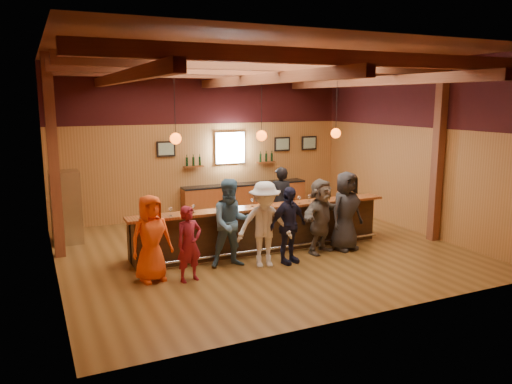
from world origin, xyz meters
The scene contains 27 objects.
room centered at (0.00, 0.06, 3.21)m, with size 9.04×9.00×4.52m.
bar_counter centered at (0.02, 0.15, 0.52)m, with size 6.30×1.07×1.11m.
back_bar_cabinet centered at (1.20, 3.72, 0.48)m, with size 4.00×0.52×0.95m.
window centered at (0.80, 3.95, 2.05)m, with size 0.95×0.09×0.95m.
framed_pictures centered at (1.67, 3.94, 2.10)m, with size 5.35×0.05×0.45m.
wine_shelves centered at (0.80, 3.88, 1.62)m, with size 3.00×0.18×0.30m.
pendant_lights centered at (0.00, 0.00, 2.71)m, with size 4.24×0.24×1.37m.
stainless_fridge centered at (-4.10, 2.60, 0.90)m, with size 0.70×0.70×1.80m, color silver.
customer_orange centered at (-2.80, -0.91, 0.86)m, with size 0.84×0.55×1.71m, color #F85317.
customer_redvest centered at (-2.14, -1.23, 0.75)m, with size 0.55×0.36×1.50m, color maroon.
customer_denim centered at (-1.05, -0.76, 0.94)m, with size 0.92×0.71×1.89m, color teal.
customer_white centered at (-0.43, -1.06, 0.92)m, with size 1.19×0.68×1.83m, color silver.
customer_navy centered at (0.13, -1.08, 0.84)m, with size 0.99×0.41×1.69m, color #1B1C37.
customer_brown centered at (1.17, -0.74, 0.87)m, with size 1.62×0.51×1.74m, color #63594F.
customer_dark centered at (1.83, -0.77, 0.94)m, with size 0.91×0.59×1.87m, color #28272A.
bartender centered at (1.03, 1.03, 0.90)m, with size 0.66×0.43×1.81m, color black.
ice_bucket centered at (0.05, -0.09, 1.22)m, with size 0.21×0.21×0.23m, color brown.
bottle_a centered at (0.73, -0.02, 1.23)m, with size 0.07×0.07×0.32m.
bottle_b centered at (0.72, -0.02, 1.26)m, with size 0.08×0.08×0.39m.
glass_a centered at (-2.83, -0.17, 1.23)m, with size 0.08×0.08×0.17m.
glass_b centered at (-2.23, -0.27, 1.25)m, with size 0.08×0.08×0.19m.
glass_c centered at (-1.69, -0.16, 1.24)m, with size 0.08×0.08×0.18m.
glass_d centered at (-1.16, -0.23, 1.23)m, with size 0.08×0.08×0.17m.
glass_e centered at (-0.29, -0.11, 1.25)m, with size 0.08×0.08×0.19m.
glass_f centered at (0.85, -0.26, 1.24)m, with size 0.08×0.08×0.18m.
glass_g centered at (1.20, -0.15, 1.23)m, with size 0.07×0.07×0.16m.
glass_h centered at (2.00, -0.19, 1.24)m, with size 0.08×0.08×0.18m.
Camera 1 is at (-4.85, -10.25, 3.51)m, focal length 35.00 mm.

